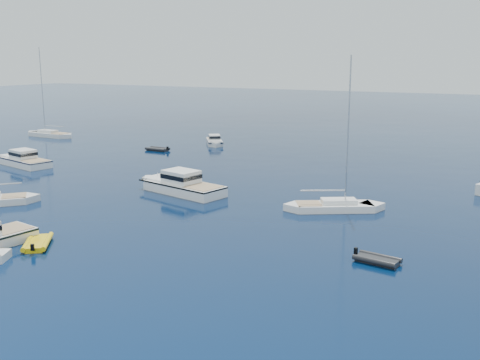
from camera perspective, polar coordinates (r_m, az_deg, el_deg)
The scene contains 9 objects.
ground at distance 33.68m, azimuth -14.88°, elevation -11.44°, with size 400.00×400.00×0.00m, color #082450.
motor_cruiser_centre at distance 57.13m, azimuth -6.09°, elevation -1.23°, with size 3.40×11.11×2.92m, color white, non-canonical shape.
motor_cruiser_far_l at distance 76.05m, azimuth -21.10°, elevation 1.41°, with size 3.02×9.87×2.59m, color white, non-canonical shape.
motor_cruiser_horizon at distance 88.16m, azimuth -2.59°, elevation 3.63°, with size 2.23×7.30×1.92m, color silver, non-canonical shape.
sailboat_centre at distance 50.87m, azimuth 9.52°, elevation -3.04°, with size 2.49×9.56×14.05m, color white, non-canonical shape.
sailboat_far_l at distance 102.14m, azimuth -18.70°, elevation 4.19°, with size 2.76×10.60×15.58m, color silver, non-canonical shape.
tender_yellow at distance 43.50m, azimuth -19.78°, elevation -6.28°, with size 2.04×3.73×0.95m, color yellow, non-canonical shape.
tender_grey_near at distance 38.76m, azimuth 13.70°, elevation -8.16°, with size 1.75×3.09×0.95m, color black, non-canonical shape.
tender_grey_far at distance 83.01m, azimuth -8.35°, elevation 2.96°, with size 1.97×3.59×0.95m, color black, non-canonical shape.
Camera 1 is at (21.01, -22.68, 13.35)m, focal length 42.14 mm.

